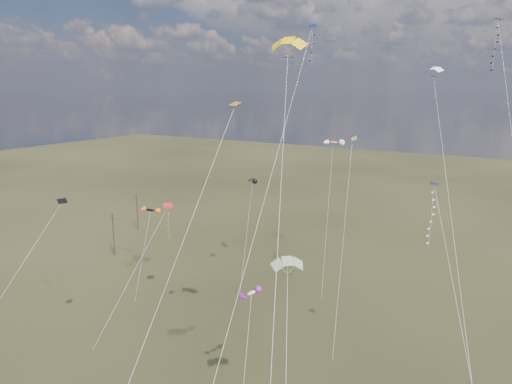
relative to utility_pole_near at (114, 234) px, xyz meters
The scene contains 16 objects.
utility_pole_near is the anchor object (origin of this frame).
utility_pole_far 16.12m from the utility_pole_near, 119.74° to the left, with size 1.40×0.20×8.00m.
diamond_black_high 66.97m from the utility_pole_near, ahead, with size 9.71×20.45×37.87m.
diamond_navy_tall 53.24m from the utility_pole_near, 16.02° to the right, with size 4.91×31.74×37.21m.
diamond_black_mid 37.89m from the utility_pole_near, 54.01° to the right, with size 7.65×12.40×19.37m.
diamond_red_low 28.91m from the utility_pole_near, 27.20° to the right, with size 3.20×12.50×15.84m.
diamond_navy_right 60.70m from the utility_pole_near, 12.67° to the right, with size 8.91×12.87×22.25m.
diamond_orange_center 53.27m from the utility_pole_near, 34.75° to the right, with size 1.27×23.37×29.45m.
parafoil_yellow 60.09m from the utility_pole_near, 25.31° to the right, with size 12.05×24.33×35.01m.
parafoil_blue_white 61.51m from the utility_pole_near, ahead, with size 11.58×23.42×33.20m.
parafoil_striped 58.42m from the utility_pole_near, 28.60° to the right, with size 6.47×11.48×18.71m.
parafoil_tricolor 48.39m from the utility_pole_near, ahead, with size 4.81×15.45×24.77m.
novelty_black_orange 16.76m from the utility_pole_near, 18.22° to the right, with size 5.14×8.10×12.33m.
novelty_orange_black 29.12m from the utility_pole_near, 16.16° to the left, with size 4.68×10.54×16.13m.
novelty_white_purple 49.81m from the utility_pole_near, 27.18° to the right, with size 4.84×10.71×12.50m.
novelty_redwhite_stripe 43.39m from the utility_pole_near, 21.52° to the left, with size 5.48×12.59×22.51m.
Camera 1 is at (26.08, -25.67, 30.69)m, focal length 32.00 mm.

